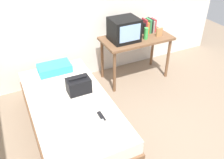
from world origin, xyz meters
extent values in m
plane|color=#84705B|center=(0.00, 0.00, 0.00)|extent=(8.00, 8.00, 0.00)
cube|color=silver|center=(0.00, 2.00, 1.30)|extent=(5.20, 0.10, 2.60)
cube|color=brown|center=(-0.80, 0.72, 0.16)|extent=(1.00, 2.00, 0.31)
cube|color=beige|center=(-0.80, 0.72, 0.40)|extent=(0.97, 1.94, 0.18)
cube|color=brown|center=(0.61, 1.50, 0.75)|extent=(1.16, 0.60, 0.04)
cylinder|color=brown|center=(0.09, 1.26, 0.36)|extent=(0.05, 0.05, 0.73)
cylinder|color=brown|center=(1.13, 1.26, 0.36)|extent=(0.05, 0.05, 0.73)
cylinder|color=brown|center=(0.09, 1.74, 0.36)|extent=(0.05, 0.05, 0.73)
cylinder|color=brown|center=(1.13, 1.74, 0.36)|extent=(0.05, 0.05, 0.73)
cube|color=black|center=(0.37, 1.49, 0.95)|extent=(0.44, 0.38, 0.36)
cube|color=#8CB2E0|center=(0.37, 1.30, 0.96)|extent=(0.35, 0.01, 0.26)
cylinder|color=green|center=(0.71, 1.38, 0.86)|extent=(0.07, 0.07, 0.19)
cube|color=black|center=(0.79, 1.60, 0.86)|extent=(0.03, 0.15, 0.19)
cube|color=#B72D33|center=(0.82, 1.60, 0.89)|extent=(0.03, 0.15, 0.24)
cube|color=#CC7233|center=(0.85, 1.60, 0.86)|extent=(0.04, 0.16, 0.19)
cube|color=#337F47|center=(0.90, 1.60, 0.89)|extent=(0.04, 0.16, 0.23)
cube|color=black|center=(0.93, 1.60, 0.89)|extent=(0.02, 0.17, 0.24)
cube|color=gray|center=(0.96, 1.60, 0.87)|extent=(0.03, 0.17, 0.21)
cube|color=#B72D33|center=(1.00, 1.60, 0.88)|extent=(0.04, 0.13, 0.22)
cube|color=#B27F4C|center=(0.97, 1.38, 0.84)|extent=(0.11, 0.02, 0.14)
cube|color=#33A8B7|center=(-0.79, 1.49, 0.55)|extent=(0.48, 0.29, 0.12)
cube|color=black|center=(-0.63, 0.85, 0.59)|extent=(0.30, 0.20, 0.20)
cylinder|color=black|center=(-0.63, 0.85, 0.71)|extent=(0.24, 0.02, 0.02)
cube|color=white|center=(-0.88, 0.33, 0.50)|extent=(0.21, 0.29, 0.01)
cube|color=black|center=(-0.56, 0.28, 0.51)|extent=(0.04, 0.16, 0.02)
cube|color=#B7B7BC|center=(-0.92, 0.88, 0.51)|extent=(0.04, 0.14, 0.02)
cube|color=white|center=(-0.73, 0.06, 0.53)|extent=(0.28, 0.22, 0.08)
camera|label=1|loc=(-1.34, -1.62, 2.40)|focal=38.53mm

